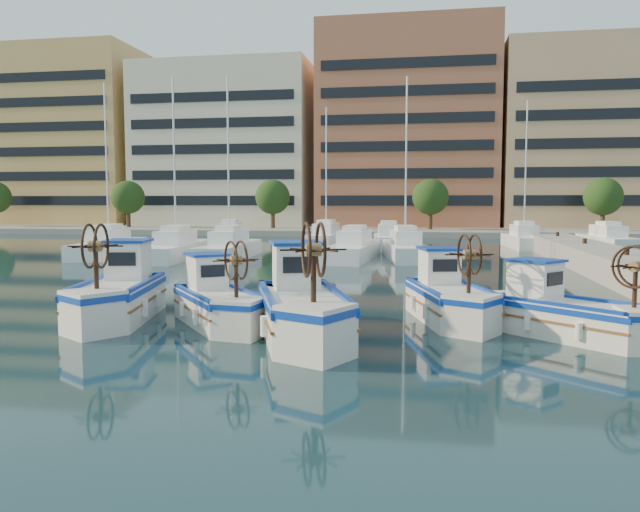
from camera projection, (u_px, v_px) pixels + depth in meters
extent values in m
plane|color=#193942|center=(285.00, 332.00, 17.53)|extent=(300.00, 300.00, 0.00)
cube|color=gray|center=(400.00, 227.00, 83.23)|extent=(180.00, 40.00, 0.60)
cube|color=tan|center=(60.00, 139.00, 88.51)|extent=(24.00, 14.00, 24.00)
cube|color=black|center=(29.00, 133.00, 81.64)|extent=(22.08, 0.12, 21.60)
cube|color=beige|center=(229.00, 147.00, 84.31)|extent=(23.00, 14.00, 21.00)
cube|color=black|center=(211.00, 142.00, 77.45)|extent=(21.16, 0.12, 18.90)
cube|color=#AB6042|center=(408.00, 128.00, 79.98)|extent=(22.00, 14.00, 25.00)
cube|color=black|center=(406.00, 121.00, 73.12)|extent=(20.24, 0.12, 22.50)
cube|color=tan|center=(597.00, 137.00, 76.13)|extent=(23.00, 14.00, 22.00)
cube|color=black|center=(614.00, 130.00, 69.27)|extent=(21.16, 0.12, 19.80)
cylinder|color=#3F2B19|center=(129.00, 220.00, 75.43)|extent=(0.50, 0.50, 3.00)
sphere|color=#264719|center=(128.00, 197.00, 75.19)|extent=(4.00, 4.00, 4.00)
cylinder|color=#3F2B19|center=(273.00, 220.00, 72.31)|extent=(0.50, 0.50, 3.00)
sphere|color=#264719|center=(273.00, 197.00, 72.07)|extent=(4.00, 4.00, 4.00)
cylinder|color=#3F2B19|center=(430.00, 221.00, 69.19)|extent=(0.50, 0.50, 3.00)
sphere|color=#264719|center=(430.00, 197.00, 68.96)|extent=(4.00, 4.00, 4.00)
cylinder|color=#3F2B19|center=(602.00, 222.00, 66.08)|extent=(0.50, 0.50, 3.00)
sphere|color=#264719|center=(603.00, 197.00, 65.84)|extent=(4.00, 4.00, 4.00)
cube|color=white|center=(109.00, 248.00, 42.21)|extent=(3.68, 10.07, 1.00)
cylinder|color=silver|center=(107.00, 167.00, 41.73)|extent=(0.12, 0.12, 11.00)
cube|color=white|center=(176.00, 251.00, 40.10)|extent=(3.15, 9.91, 1.00)
cylinder|color=silver|center=(174.00, 165.00, 39.62)|extent=(0.12, 0.12, 11.00)
cube|color=white|center=(229.00, 251.00, 40.02)|extent=(2.75, 9.65, 1.00)
cylinder|color=silver|center=(228.00, 165.00, 39.54)|extent=(0.12, 0.12, 11.00)
cube|color=white|center=(355.00, 251.00, 40.21)|extent=(2.62, 10.20, 1.00)
cube|color=white|center=(405.00, 251.00, 40.01)|extent=(3.59, 9.29, 1.00)
cylinder|color=silver|center=(406.00, 165.00, 39.53)|extent=(0.12, 0.12, 11.00)
cube|color=white|center=(230.00, 238.00, 53.76)|extent=(3.54, 8.32, 1.00)
cube|color=white|center=(326.00, 239.00, 52.82)|extent=(2.51, 8.80, 1.00)
cylinder|color=silver|center=(326.00, 174.00, 52.34)|extent=(0.12, 0.12, 11.00)
cube|color=white|center=(388.00, 241.00, 49.84)|extent=(3.00, 7.99, 1.00)
cube|color=white|center=(524.00, 242.00, 49.25)|extent=(2.72, 7.70, 1.00)
cylinder|color=silver|center=(526.00, 172.00, 48.78)|extent=(0.12, 0.12, 11.00)
cube|color=white|center=(608.00, 242.00, 48.44)|extent=(3.02, 8.69, 1.00)
cube|color=silver|center=(118.00, 302.00, 19.38)|extent=(2.84, 4.85, 1.14)
cube|color=#0C349F|center=(117.00, 288.00, 19.34)|extent=(2.93, 5.00, 0.17)
cube|color=#164EB1|center=(117.00, 290.00, 19.34)|extent=(2.33, 4.32, 0.07)
cube|color=white|center=(128.00, 260.00, 20.57)|extent=(1.46, 1.62, 1.19)
cube|color=#0C349F|center=(128.00, 241.00, 20.51)|extent=(1.65, 1.82, 0.09)
cylinder|color=#331E14|center=(96.00, 270.00, 17.33)|extent=(0.13, 0.13, 1.26)
cylinder|color=brown|center=(95.00, 246.00, 17.27)|extent=(0.40, 0.37, 0.30)
torus|color=#331E14|center=(89.00, 246.00, 17.26)|extent=(0.33, 1.26, 1.27)
torus|color=#331E14|center=(101.00, 246.00, 17.28)|extent=(0.33, 1.26, 1.27)
cube|color=silver|center=(218.00, 309.00, 18.53)|extent=(3.65, 4.12, 0.97)
cube|color=#0C349F|center=(218.00, 297.00, 18.50)|extent=(3.76, 4.24, 0.15)
cube|color=#164EB1|center=(218.00, 299.00, 18.51)|extent=(3.13, 3.58, 0.06)
cube|color=white|center=(207.00, 272.00, 19.44)|extent=(1.53, 1.57, 1.02)
cube|color=#0C349F|center=(207.00, 254.00, 19.39)|extent=(1.73, 1.77, 0.07)
cylinder|color=#331E14|center=(236.00, 281.00, 16.96)|extent=(0.11, 0.11, 1.07)
cylinder|color=brown|center=(236.00, 260.00, 16.91)|extent=(0.39, 0.38, 0.26)
torus|color=#331E14|center=(231.00, 260.00, 16.85)|extent=(0.70, 0.91, 1.08)
torus|color=#331E14|center=(241.00, 260.00, 16.97)|extent=(0.70, 0.91, 1.08)
cube|color=silver|center=(302.00, 316.00, 16.80)|extent=(3.48, 5.15, 1.19)
cube|color=#0C349F|center=(302.00, 299.00, 16.76)|extent=(3.59, 5.30, 0.18)
cube|color=#164EB1|center=(302.00, 302.00, 16.76)|extent=(2.91, 4.55, 0.07)
cube|color=white|center=(296.00, 266.00, 18.02)|extent=(1.66, 1.80, 1.24)
cube|color=#0C349F|center=(296.00, 243.00, 17.96)|extent=(1.87, 2.01, 0.09)
cylinder|color=#331E14|center=(313.00, 279.00, 14.69)|extent=(0.14, 0.14, 1.31)
cylinder|color=brown|center=(313.00, 250.00, 14.63)|extent=(0.45, 0.42, 0.32)
torus|color=#331E14|center=(306.00, 250.00, 14.60)|extent=(0.51, 1.27, 1.32)
torus|color=#331E14|center=(321.00, 250.00, 14.66)|extent=(0.51, 1.27, 1.32)
cube|color=silver|center=(449.00, 304.00, 19.15)|extent=(2.78, 4.44, 1.03)
cube|color=#0C349F|center=(450.00, 292.00, 19.12)|extent=(2.86, 4.57, 0.16)
cube|color=#164EB1|center=(450.00, 294.00, 19.12)|extent=(2.30, 3.94, 0.06)
cube|color=white|center=(439.00, 266.00, 20.23)|extent=(1.37, 1.51, 1.08)
cube|color=#0C349F|center=(440.00, 248.00, 20.18)|extent=(1.55, 1.69, 0.08)
cylinder|color=#331E14|center=(469.00, 276.00, 17.31)|extent=(0.12, 0.12, 1.14)
cylinder|color=brown|center=(469.00, 255.00, 17.25)|extent=(0.37, 0.35, 0.27)
torus|color=#331E14|center=(464.00, 255.00, 17.24)|extent=(0.37, 1.13, 1.15)
torus|color=#331E14|center=(474.00, 255.00, 17.27)|extent=(0.37, 1.13, 1.15)
cube|color=silver|center=(570.00, 321.00, 16.73)|extent=(4.00, 3.82, 0.97)
cube|color=#0C349F|center=(571.00, 307.00, 16.70)|extent=(4.12, 3.94, 0.15)
cube|color=#164EB1|center=(571.00, 309.00, 16.70)|extent=(3.46, 3.29, 0.06)
cube|color=white|center=(535.00, 280.00, 17.51)|extent=(1.57, 1.56, 1.02)
cube|color=#0C349F|center=(536.00, 260.00, 17.46)|extent=(1.77, 1.75, 0.07)
cylinder|color=#331E14|center=(635.00, 290.00, 15.34)|extent=(0.11, 0.11, 1.07)
cylinder|color=brown|center=(636.00, 267.00, 15.29)|extent=(0.39, 0.39, 0.26)
torus|color=#331E14|center=(633.00, 267.00, 15.20)|extent=(0.85, 0.77, 1.08)
torus|color=#331E14|center=(639.00, 266.00, 15.37)|extent=(0.85, 0.77, 1.08)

